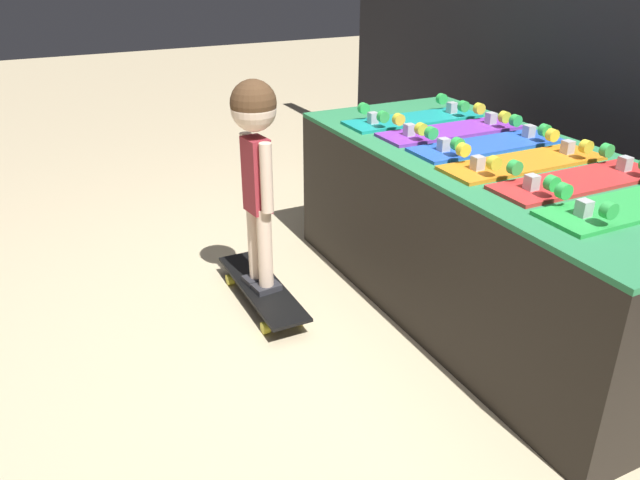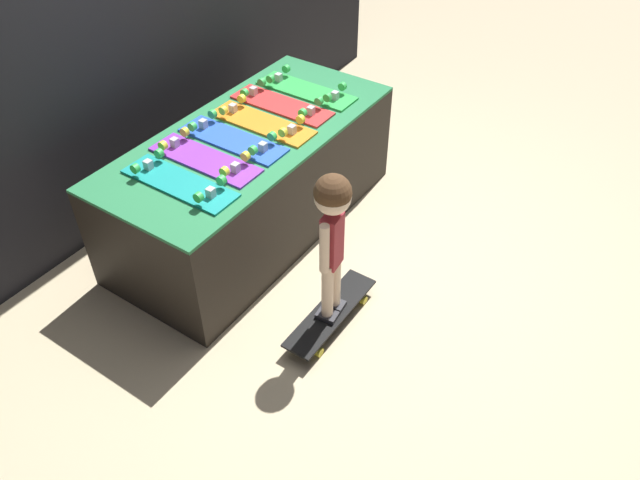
% 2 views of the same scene
% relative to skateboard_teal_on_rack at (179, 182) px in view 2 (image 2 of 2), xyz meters
% --- Properties ---
extents(ground_plane, '(16.00, 16.00, 0.00)m').
position_rel_skateboard_teal_on_rack_xyz_m(ground_plane, '(0.61, -0.52, -0.72)').
color(ground_plane, beige).
extents(back_wall, '(5.11, 0.10, 2.25)m').
position_rel_skateboard_teal_on_rack_xyz_m(back_wall, '(0.61, 0.85, 0.41)').
color(back_wall, black).
rests_on(back_wall, ground_plane).
extents(display_rack, '(1.97, 0.88, 0.70)m').
position_rel_skateboard_teal_on_rack_xyz_m(display_rack, '(0.61, 0.02, -0.37)').
color(display_rack, black).
rests_on(display_rack, ground_plane).
extents(skateboard_teal_on_rack, '(0.21, 0.68, 0.09)m').
position_rel_skateboard_teal_on_rack_xyz_m(skateboard_teal_on_rack, '(0.00, 0.00, 0.00)').
color(skateboard_teal_on_rack, teal).
rests_on(skateboard_teal_on_rack, display_rack).
extents(skateboard_purple_on_rack, '(0.21, 0.68, 0.09)m').
position_rel_skateboard_teal_on_rack_xyz_m(skateboard_purple_on_rack, '(0.24, 0.04, 0.00)').
color(skateboard_purple_on_rack, purple).
rests_on(skateboard_purple_on_rack, display_rack).
extents(skateboard_blue_on_rack, '(0.21, 0.68, 0.09)m').
position_rel_skateboard_teal_on_rack_xyz_m(skateboard_blue_on_rack, '(0.49, 0.04, 0.00)').
color(skateboard_blue_on_rack, blue).
rests_on(skateboard_blue_on_rack, display_rack).
extents(skateboard_orange_on_rack, '(0.21, 0.68, 0.09)m').
position_rel_skateboard_teal_on_rack_xyz_m(skateboard_orange_on_rack, '(0.73, 0.02, 0.00)').
color(skateboard_orange_on_rack, orange).
rests_on(skateboard_orange_on_rack, display_rack).
extents(skateboard_red_on_rack, '(0.21, 0.68, 0.09)m').
position_rel_skateboard_teal_on_rack_xyz_m(skateboard_red_on_rack, '(0.98, 0.05, 0.00)').
color(skateboard_red_on_rack, red).
rests_on(skateboard_red_on_rack, display_rack).
extents(skateboard_green_on_rack, '(0.21, 0.68, 0.09)m').
position_rel_skateboard_teal_on_rack_xyz_m(skateboard_green_on_rack, '(1.22, 0.03, 0.00)').
color(skateboard_green_on_rack, green).
rests_on(skateboard_green_on_rack, display_rack).
extents(skateboard_on_floor, '(0.70, 0.18, 0.09)m').
position_rel_skateboard_teal_on_rack_xyz_m(skateboard_on_floor, '(0.16, -0.87, -0.65)').
color(skateboard_on_floor, black).
rests_on(skateboard_on_floor, ground_plane).
extents(child, '(0.22, 0.19, 0.91)m').
position_rel_skateboard_teal_on_rack_xyz_m(child, '(0.16, -0.87, 0.01)').
color(child, '#2D2D33').
rests_on(child, skateboard_on_floor).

